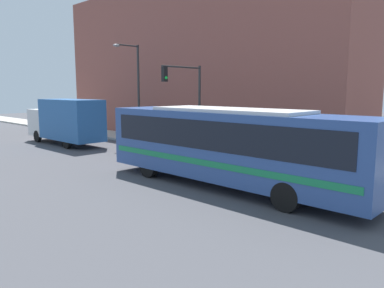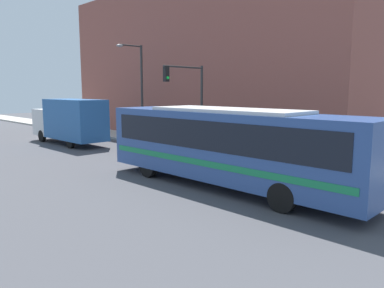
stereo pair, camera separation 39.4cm
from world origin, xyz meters
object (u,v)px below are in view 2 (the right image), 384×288
Objects in this scene: city_bus at (226,142)px; fire_hydrant at (244,150)px; street_lamp at (139,85)px; traffic_light_pole at (189,92)px; delivery_truck at (69,120)px; pedestrian_near_corner at (174,131)px.

city_bus is 6.90m from fire_hydrant.
city_bus is 1.70× the size of street_lamp.
traffic_light_pole is (4.82, 7.08, 1.96)m from city_bus.
fire_hydrant is at bearing -71.17° from delivery_truck.
traffic_light_pole reaches higher than city_bus.
fire_hydrant is at bearing -89.82° from street_lamp.
traffic_light_pole is at bearing -119.56° from pedestrian_near_corner.
delivery_truck is 4.95× the size of pedestrian_near_corner.
delivery_truck is 1.11× the size of street_lamp.
city_bus is at bearing -148.77° from fire_hydrant.
pedestrian_near_corner is at bearing 57.62° from city_bus.
fire_hydrant is 10.74m from street_lamp.
street_lamp is at bearing -32.76° from delivery_truck.
delivery_truck reaches higher than pedestrian_near_corner.
city_bus reaches higher than pedestrian_near_corner.
city_bus is 14.91m from street_lamp.
traffic_light_pole reaches higher than delivery_truck.
fire_hydrant is at bearing 31.47° from city_bus.
delivery_truck is 1.49× the size of traffic_light_pole.
delivery_truck reaches higher than fire_hydrant.
traffic_light_pole is at bearing -98.24° from street_lamp.
street_lamp is at bearing 81.76° from traffic_light_pole.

